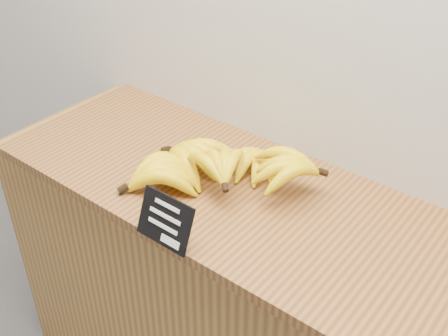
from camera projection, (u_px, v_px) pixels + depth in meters
counter at (234, 313)px, 1.73m from camera, size 1.49×0.50×0.90m
counter_top at (236, 193)px, 1.47m from camera, size 1.34×0.54×0.03m
chalkboard_sign at (165, 221)px, 1.27m from camera, size 0.15×0.05×0.11m
banana_pile at (217, 164)px, 1.46m from camera, size 0.52×0.39×0.12m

